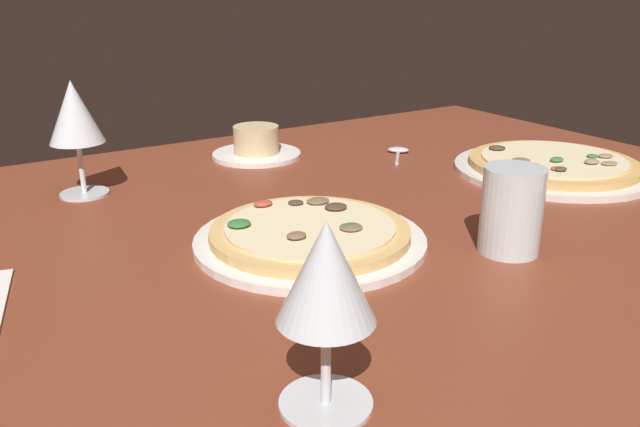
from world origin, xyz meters
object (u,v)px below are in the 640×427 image
at_px(wine_glass_far, 75,116).
at_px(pizza_main, 310,235).
at_px(water_glass, 511,214).
at_px(ramekin_on_saucer, 256,145).
at_px(spoon, 398,152).
at_px(wine_glass_near, 326,281).
at_px(pizza_side, 553,166).

bearing_deg(wine_glass_far, pizza_main, -61.74).
bearing_deg(wine_glass_far, water_glass, -52.67).
relative_size(ramekin_on_saucer, water_glass, 1.55).
bearing_deg(wine_glass_far, spoon, -6.94).
distance_m(water_glass, spoon, 0.47).
bearing_deg(pizza_main, ramekin_on_saucer, 71.69).
relative_size(wine_glass_far, water_glass, 1.65).
bearing_deg(ramekin_on_saucer, pizza_main, -108.31).
bearing_deg(water_glass, spoon, 67.64).
distance_m(ramekin_on_saucer, wine_glass_far, 0.34).
distance_m(wine_glass_far, wine_glass_near, 0.63).
bearing_deg(spoon, pizza_main, -142.40).
height_order(pizza_main, water_glass, water_glass).
relative_size(wine_glass_far, wine_glass_near, 1.13).
distance_m(wine_glass_far, water_glass, 0.63).
bearing_deg(ramekin_on_saucer, wine_glass_far, -169.84).
height_order(ramekin_on_saucer, wine_glass_far, wine_glass_far).
distance_m(ramekin_on_saucer, spoon, 0.26).
relative_size(pizza_side, wine_glass_far, 1.89).
bearing_deg(wine_glass_near, pizza_side, 26.16).
relative_size(wine_glass_near, water_glass, 1.46).
relative_size(pizza_main, wine_glass_far, 1.66).
height_order(ramekin_on_saucer, water_glass, water_glass).
distance_m(pizza_side, ramekin_on_saucer, 0.52).
bearing_deg(water_glass, wine_glass_near, -158.88).
relative_size(pizza_main, spoon, 2.98).
xyz_separation_m(wine_glass_far, wine_glass_near, (0.03, -0.63, -0.01)).
xyz_separation_m(pizza_side, ramekin_on_saucer, (-0.38, 0.36, 0.01)).
distance_m(ramekin_on_saucer, water_glass, 0.56).
xyz_separation_m(pizza_main, wine_glass_near, (-0.16, -0.28, 0.09)).
bearing_deg(pizza_side, water_glass, -148.83).
xyz_separation_m(water_glass, spoon, (0.18, 0.43, -0.04)).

